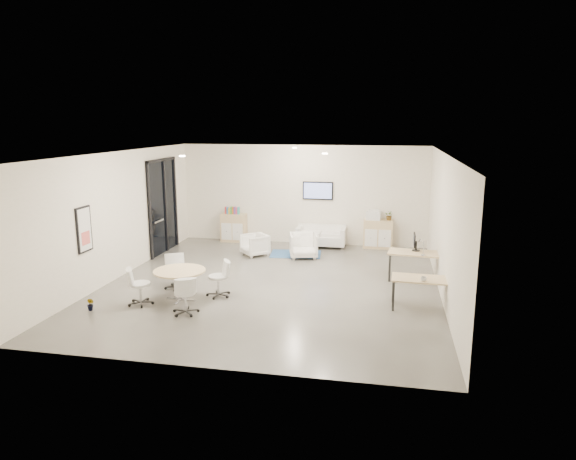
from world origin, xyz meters
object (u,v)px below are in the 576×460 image
(loveseat, at_px, (321,237))
(sideboard_right, at_px, (378,234))
(armchair_left, at_px, (255,244))
(round_table, at_px, (180,274))
(desk_front, at_px, (422,281))
(sideboard_left, at_px, (234,228))
(armchair_right, at_px, (303,244))
(desk_rear, at_px, (416,255))

(loveseat, bearing_deg, sideboard_right, 4.17)
(armchair_left, distance_m, round_table, 4.20)
(loveseat, xyz_separation_m, armchair_left, (-1.81, -1.49, 0.04))
(armchair_left, bearing_deg, desk_front, 10.31)
(sideboard_left, xyz_separation_m, loveseat, (2.96, -0.15, -0.15))
(loveseat, bearing_deg, armchair_left, -141.08)
(armchair_left, relative_size, armchair_right, 0.88)
(sideboard_left, height_order, sideboard_right, sideboard_left)
(loveseat, distance_m, desk_rear, 4.14)
(sideboard_left, relative_size, loveseat, 0.60)
(armchair_left, xyz_separation_m, desk_rear, (4.61, -1.55, 0.29))
(sideboard_right, bearing_deg, desk_front, -78.64)
(sideboard_right, xyz_separation_m, round_table, (-4.22, -5.78, 0.16))
(sideboard_right, relative_size, desk_front, 0.69)
(sideboard_left, xyz_separation_m, armchair_right, (2.62, -1.62, -0.06))
(loveseat, height_order, armchair_right, armchair_right)
(sideboard_right, distance_m, loveseat, 1.80)
(loveseat, relative_size, armchair_left, 2.20)
(desk_front, bearing_deg, round_table, -172.07)
(sideboard_right, distance_m, desk_front, 5.36)
(armchair_left, bearing_deg, sideboard_right, 72.67)
(sideboard_right, distance_m, round_table, 7.15)
(loveseat, height_order, desk_front, loveseat)
(loveseat, xyz_separation_m, desk_front, (2.84, -5.11, 0.29))
(armchair_left, xyz_separation_m, armchair_right, (1.47, 0.01, 0.05))
(sideboard_left, xyz_separation_m, armchair_left, (1.15, -1.64, -0.11))
(armchair_left, bearing_deg, round_table, -50.39)
(armchair_left, height_order, round_table, armchair_left)
(desk_rear, height_order, desk_front, desk_rear)
(loveseat, bearing_deg, armchair_right, -103.27)
(desk_rear, distance_m, round_table, 5.84)
(desk_front, bearing_deg, sideboard_right, 103.62)
(desk_front, distance_m, round_table, 5.30)
(sideboard_left, height_order, loveseat, sideboard_left)
(sideboard_left, distance_m, desk_rear, 6.58)
(desk_rear, bearing_deg, armchair_left, 167.10)
(sideboard_left, relative_size, desk_front, 0.71)
(armchair_left, height_order, desk_front, armchair_left)
(round_table, bearing_deg, desk_rear, 26.35)
(sideboard_right, xyz_separation_m, loveseat, (-1.78, -0.15, -0.14))
(sideboard_left, bearing_deg, desk_front, -42.21)
(desk_front, bearing_deg, armchair_left, 144.33)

